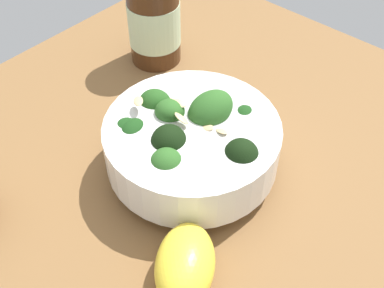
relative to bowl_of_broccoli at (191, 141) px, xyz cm
name	(u,v)px	position (x,y,z in cm)	size (l,w,h in cm)	color
ground_plane	(208,177)	(1.41, -1.24, -5.96)	(67.19, 67.19, 3.20)	brown
bowl_of_broccoli	(191,141)	(0.00, 0.00, 0.00)	(18.19, 18.19, 9.75)	white
lemon_wedge	(185,265)	(-10.20, -8.34, -2.07)	(8.39, 5.32, 4.58)	yellow
bottle_tall	(154,16)	(12.14, 17.27, 2.30)	(6.92, 6.92, 15.39)	#472814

